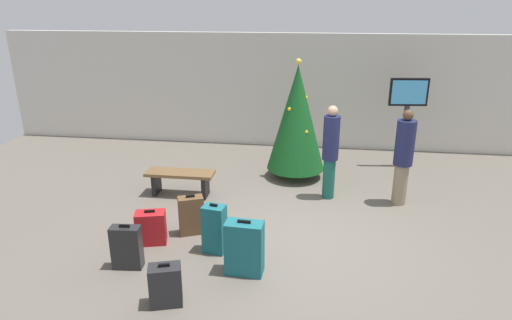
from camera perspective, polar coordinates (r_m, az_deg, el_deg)
The scene contains 13 objects.
ground_plane at distance 7.30m, azimuth 5.20°, elevation -9.86°, with size 16.00×16.00×0.00m, color #665E54.
back_wall at distance 11.46m, azimuth 6.71°, elevation 8.71°, with size 16.00×0.20×2.86m, color beige.
holiday_tree at distance 9.29m, azimuth 5.25°, elevation 5.37°, with size 1.22×1.22×2.52m.
flight_info_kiosk at distance 10.41m, azimuth 18.81°, elevation 6.54°, with size 0.84×0.18×2.02m.
waiting_bench at distance 8.76m, azimuth -9.68°, elevation -2.27°, with size 1.32×0.44×0.48m.
traveller_0 at distance 8.49m, azimuth 18.38°, elevation 0.55°, with size 0.47×0.47×1.80m.
traveller_1 at distance 8.42m, azimuth 9.52°, elevation 1.27°, with size 0.36×0.36×1.81m.
suitcase_0 at distance 6.75m, azimuth -5.35°, elevation -8.79°, with size 0.36×0.29×0.79m.
suitcase_1 at distance 6.63m, azimuth -16.24°, elevation -10.69°, with size 0.43×0.23×0.68m.
suitcase_2 at distance 7.19m, azimuth -13.31°, elevation -8.43°, with size 0.51×0.38×0.56m.
suitcase_3 at distance 7.33m, azimuth -8.30°, elevation -7.02°, with size 0.45×0.36×0.68m.
suitcase_4 at distance 6.23m, azimuth -1.50°, elevation -11.21°, with size 0.53×0.31×0.81m.
suitcase_5 at distance 5.83m, azimuth -11.52°, elevation -15.46°, with size 0.45×0.35×0.58m.
Camera 1 is at (0.22, -6.35, 3.59)m, focal length 31.21 mm.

